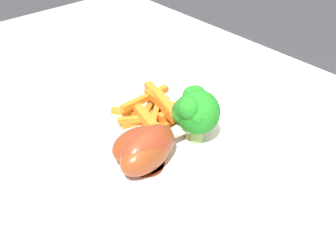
{
  "coord_description": "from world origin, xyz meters",
  "views": [
    {
      "loc": [
        -0.38,
        0.31,
        1.1
      ],
      "look_at": [
        -0.01,
        -0.01,
        0.77
      ],
      "focal_mm": 49.42,
      "sensor_mm": 36.0,
      "label": 1
    }
  ],
  "objects_px": {
    "broccoli_floret_front": "(191,112)",
    "water_glass": "(236,231)",
    "chicken_drumstick_near": "(151,146)",
    "dining_table": "(160,208)",
    "chicken_drumstick_far": "(150,150)",
    "broccoli_floret_middle": "(195,110)",
    "chicken_drumstick_extra": "(144,144)",
    "carrot_fries_pile": "(160,112)",
    "dinner_plate": "(168,142)"
  },
  "relations": [
    {
      "from": "broccoli_floret_front",
      "to": "water_glass",
      "type": "bearing_deg",
      "value": 147.82
    },
    {
      "from": "chicken_drumstick_near",
      "to": "dining_table",
      "type": "bearing_deg",
      "value": -50.79
    },
    {
      "from": "water_glass",
      "to": "chicken_drumstick_far",
      "type": "bearing_deg",
      "value": -11.73
    },
    {
      "from": "broccoli_floret_middle",
      "to": "chicken_drumstick_extra",
      "type": "bearing_deg",
      "value": 80.2
    },
    {
      "from": "dining_table",
      "to": "chicken_drumstick_near",
      "type": "relative_size",
      "value": 8.03
    },
    {
      "from": "chicken_drumstick_far",
      "to": "chicken_drumstick_extra",
      "type": "height_order",
      "value": "chicken_drumstick_far"
    },
    {
      "from": "broccoli_floret_middle",
      "to": "broccoli_floret_front",
      "type": "bearing_deg",
      "value": -2.81
    },
    {
      "from": "water_glass",
      "to": "carrot_fries_pile",
      "type": "bearing_deg",
      "value": -24.53
    },
    {
      "from": "chicken_drumstick_far",
      "to": "chicken_drumstick_extra",
      "type": "bearing_deg",
      "value": -13.75
    },
    {
      "from": "dining_table",
      "to": "carrot_fries_pile",
      "type": "distance_m",
      "value": 0.15
    },
    {
      "from": "dinner_plate",
      "to": "chicken_drumstick_extra",
      "type": "bearing_deg",
      "value": 102.89
    },
    {
      "from": "broccoli_floret_front",
      "to": "carrot_fries_pile",
      "type": "xyz_separation_m",
      "value": [
        0.05,
        0.01,
        -0.02
      ]
    },
    {
      "from": "broccoli_floret_front",
      "to": "chicken_drumstick_extra",
      "type": "xyz_separation_m",
      "value": [
        0.0,
        0.07,
        -0.02
      ]
    },
    {
      "from": "carrot_fries_pile",
      "to": "water_glass",
      "type": "height_order",
      "value": "water_glass"
    },
    {
      "from": "carrot_fries_pile",
      "to": "chicken_drumstick_near",
      "type": "xyz_separation_m",
      "value": [
        -0.06,
        0.07,
        0.01
      ]
    },
    {
      "from": "broccoli_floret_front",
      "to": "chicken_drumstick_extra",
      "type": "height_order",
      "value": "broccoli_floret_front"
    },
    {
      "from": "dining_table",
      "to": "dinner_plate",
      "type": "height_order",
      "value": "dinner_plate"
    },
    {
      "from": "chicken_drumstick_far",
      "to": "chicken_drumstick_extra",
      "type": "relative_size",
      "value": 1.13
    },
    {
      "from": "water_glass",
      "to": "chicken_drumstick_extra",
      "type": "bearing_deg",
      "value": -11.91
    },
    {
      "from": "dining_table",
      "to": "dinner_plate",
      "type": "xyz_separation_m",
      "value": [
        -0.01,
        -0.01,
        0.12
      ]
    },
    {
      "from": "broccoli_floret_middle",
      "to": "chicken_drumstick_near",
      "type": "xyz_separation_m",
      "value": [
        -0.0,
        0.07,
        -0.02
      ]
    },
    {
      "from": "dining_table",
      "to": "dinner_plate",
      "type": "relative_size",
      "value": 4.5
    },
    {
      "from": "broccoli_floret_middle",
      "to": "chicken_drumstick_near",
      "type": "distance_m",
      "value": 0.08
    },
    {
      "from": "dinner_plate",
      "to": "broccoli_floret_front",
      "type": "xyz_separation_m",
      "value": [
        -0.02,
        -0.03,
        0.04
      ]
    },
    {
      "from": "broccoli_floret_middle",
      "to": "chicken_drumstick_far",
      "type": "bearing_deg",
      "value": 92.64
    },
    {
      "from": "broccoli_floret_middle",
      "to": "chicken_drumstick_extra",
      "type": "height_order",
      "value": "broccoli_floret_middle"
    },
    {
      "from": "chicken_drumstick_far",
      "to": "water_glass",
      "type": "xyz_separation_m",
      "value": [
        -0.17,
        0.03,
        0.02
      ]
    },
    {
      "from": "chicken_drumstick_extra",
      "to": "water_glass",
      "type": "xyz_separation_m",
      "value": [
        -0.18,
        0.04,
        0.02
      ]
    },
    {
      "from": "chicken_drumstick_extra",
      "to": "water_glass",
      "type": "bearing_deg",
      "value": 168.09
    },
    {
      "from": "dinner_plate",
      "to": "chicken_drumstick_extra",
      "type": "relative_size",
      "value": 1.98
    },
    {
      "from": "chicken_drumstick_near",
      "to": "carrot_fries_pile",
      "type": "bearing_deg",
      "value": -47.15
    },
    {
      "from": "broccoli_floret_middle",
      "to": "dinner_plate",
      "type": "bearing_deg",
      "value": 46.61
    },
    {
      "from": "carrot_fries_pile",
      "to": "chicken_drumstick_extra",
      "type": "xyz_separation_m",
      "value": [
        -0.05,
        0.07,
        0.0
      ]
    },
    {
      "from": "carrot_fries_pile",
      "to": "water_glass",
      "type": "xyz_separation_m",
      "value": [
        -0.23,
        0.11,
        0.03
      ]
    },
    {
      "from": "dining_table",
      "to": "chicken_drumstick_near",
      "type": "xyz_separation_m",
      "value": [
        -0.03,
        0.04,
        0.15
      ]
    },
    {
      "from": "dining_table",
      "to": "water_glass",
      "type": "relative_size",
      "value": 10.28
    },
    {
      "from": "broccoli_floret_middle",
      "to": "chicken_drumstick_far",
      "type": "relative_size",
      "value": 0.5
    },
    {
      "from": "dining_table",
      "to": "water_glass",
      "type": "distance_m",
      "value": 0.27
    },
    {
      "from": "broccoli_floret_middle",
      "to": "chicken_drumstick_far",
      "type": "xyz_separation_m",
      "value": [
        -0.0,
        0.08,
        -0.02
      ]
    },
    {
      "from": "broccoli_floret_front",
      "to": "chicken_drumstick_far",
      "type": "xyz_separation_m",
      "value": [
        -0.01,
        0.08,
        -0.02
      ]
    },
    {
      "from": "broccoli_floret_front",
      "to": "chicken_drumstick_extra",
      "type": "bearing_deg",
      "value": 86.52
    },
    {
      "from": "chicken_drumstick_extra",
      "to": "water_glass",
      "type": "relative_size",
      "value": 1.15
    },
    {
      "from": "dinner_plate",
      "to": "chicken_drumstick_far",
      "type": "relative_size",
      "value": 1.75
    },
    {
      "from": "broccoli_floret_front",
      "to": "dinner_plate",
      "type": "bearing_deg",
      "value": 58.65
    },
    {
      "from": "carrot_fries_pile",
      "to": "chicken_drumstick_near",
      "type": "bearing_deg",
      "value": 132.85
    },
    {
      "from": "dining_table",
      "to": "carrot_fries_pile",
      "type": "bearing_deg",
      "value": -42.81
    },
    {
      "from": "dinner_plate",
      "to": "water_glass",
      "type": "distance_m",
      "value": 0.22
    },
    {
      "from": "water_glass",
      "to": "chicken_drumstick_near",
      "type": "bearing_deg",
      "value": -12.8
    },
    {
      "from": "dinner_plate",
      "to": "water_glass",
      "type": "xyz_separation_m",
      "value": [
        -0.19,
        0.09,
        0.05
      ]
    },
    {
      "from": "dinner_plate",
      "to": "broccoli_floret_middle",
      "type": "xyz_separation_m",
      "value": [
        -0.02,
        -0.03,
        0.05
      ]
    }
  ]
}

